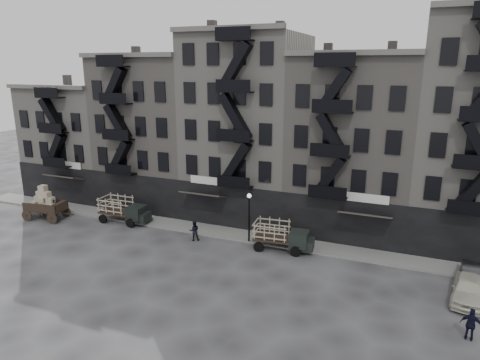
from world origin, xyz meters
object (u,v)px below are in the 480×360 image
at_px(car_far, 474,274).
at_px(policeman, 471,325).
at_px(stake_truck_west, 123,208).
at_px(stake_truck_east, 282,234).
at_px(horse, 34,209).
at_px(pedestrian_mid, 194,231).
at_px(wagon, 44,200).
at_px(car_east, 468,289).
at_px(pedestrian_west, 54,210).

xyz_separation_m(car_far, policeman, (-0.80, -6.88, 0.21)).
relative_size(stake_truck_west, stake_truck_east, 1.02).
bearing_deg(stake_truck_west, horse, -167.37).
distance_m(pedestrian_mid, policeman, 21.11).
height_order(stake_truck_west, policeman, stake_truck_west).
distance_m(wagon, pedestrian_mid, 15.75).
relative_size(horse, policeman, 1.08).
bearing_deg(car_east, car_far, 85.08).
distance_m(stake_truck_west, policeman, 29.31).
distance_m(horse, car_east, 37.47).
bearing_deg(stake_truck_west, pedestrian_west, -164.21).
xyz_separation_m(stake_truck_east, pedestrian_mid, (-7.35, -0.96, -0.48)).
relative_size(stake_truck_west, pedestrian_mid, 2.83).
relative_size(wagon, pedestrian_west, 2.02).
distance_m(stake_truck_east, pedestrian_mid, 7.43).
xyz_separation_m(horse, pedestrian_mid, (17.05, 0.90, 0.02)).
height_order(wagon, stake_truck_west, wagon).
relative_size(horse, pedestrian_west, 0.99).
height_order(pedestrian_west, pedestrian_mid, pedestrian_west).
bearing_deg(car_far, stake_truck_west, 3.31).
relative_size(car_east, policeman, 2.45).
distance_m(stake_truck_west, car_east, 28.75).
bearing_deg(car_east, horse, -173.73).
xyz_separation_m(wagon, pedestrian_west, (0.99, 0.11, -0.85)).
xyz_separation_m(stake_truck_east, car_far, (13.60, -0.39, -0.63)).
height_order(stake_truck_west, car_east, stake_truck_west).
xyz_separation_m(stake_truck_west, pedestrian_mid, (8.16, -1.27, -0.53)).
bearing_deg(stake_truck_east, wagon, 179.36).
height_order(stake_truck_west, pedestrian_west, stake_truck_west).
bearing_deg(pedestrian_west, car_east, -65.92).
bearing_deg(car_east, wagon, -173.90).
relative_size(wagon, stake_truck_west, 0.83).
bearing_deg(pedestrian_mid, stake_truck_west, -39.82).
bearing_deg(horse, car_far, -102.70).
height_order(horse, car_east, horse).
xyz_separation_m(pedestrian_mid, policeman, (20.14, -6.32, 0.06)).
relative_size(wagon, policeman, 2.21).
bearing_deg(car_east, policeman, -85.70).
relative_size(stake_truck_west, policeman, 2.64).
xyz_separation_m(car_far, pedestrian_west, (-35.65, -1.28, 0.30)).
xyz_separation_m(stake_truck_east, pedestrian_west, (-22.05, -1.68, -0.33)).
height_order(stake_truck_east, car_far, stake_truck_east).
distance_m(horse, pedestrian_mid, 17.08).
height_order(stake_truck_west, car_far, stake_truck_west).
distance_m(horse, pedestrian_west, 2.36).
height_order(stake_truck_east, pedestrian_west, stake_truck_east).
bearing_deg(car_far, policeman, 88.03).
bearing_deg(pedestrian_west, stake_truck_east, -59.75).
height_order(pedestrian_west, policeman, pedestrian_west).
xyz_separation_m(stake_truck_west, stake_truck_east, (15.51, -0.31, -0.05)).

